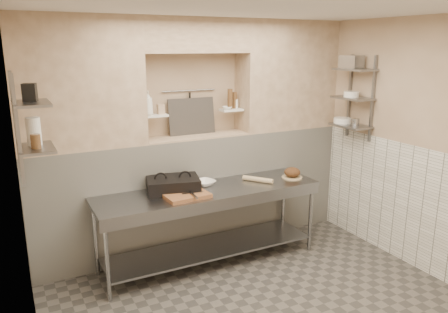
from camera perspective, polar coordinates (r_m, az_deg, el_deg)
wall_left at (r=3.25m, az=-25.25°, el=-6.63°), size 0.10×3.90×2.80m
wall_right at (r=5.25m, az=25.62°, el=0.94°), size 0.10×3.90×2.80m
wall_back at (r=5.58m, az=-4.80°, el=3.03°), size 4.00×0.10×2.80m
backwall_lower at (r=5.54m, az=-3.65°, el=-4.54°), size 4.00×0.40×1.40m
alcove_sill at (r=5.35m, az=-3.77°, el=2.67°), size 1.30×0.40×0.02m
backwall_pillar_left at (r=4.89m, az=-18.49°, el=9.05°), size 1.35×0.40×1.40m
backwall_pillar_right at (r=5.91m, az=8.19°, el=10.41°), size 1.35×0.40×1.40m
backwall_header at (r=5.25m, az=-3.99°, el=15.51°), size 1.30×0.40×0.40m
wainscot_left at (r=3.55m, az=-23.00°, el=-17.16°), size 0.02×3.90×1.40m
wainscot_right at (r=5.39m, az=24.43°, el=-6.38°), size 0.02×3.90×1.40m
alcove_shelf_left at (r=5.13m, az=-8.98°, el=5.31°), size 0.28×0.16×0.02m
alcove_shelf_right at (r=5.52m, az=0.97°, el=6.11°), size 0.28×0.16×0.02m
utensil_rail at (r=5.43m, az=-4.59°, el=8.59°), size 0.70×0.02×0.02m
hanging_steel at (r=5.43m, az=-4.47°, el=6.78°), size 0.02×0.02×0.30m
splash_panel at (r=5.40m, az=-4.24°, el=5.25°), size 0.60×0.08×0.45m
shelf_rail_left_a at (r=4.37m, az=-25.55°, el=3.87°), size 0.03×0.03×0.95m
shelf_rail_left_b at (r=3.98m, az=-25.33°, el=2.98°), size 0.03×0.03×0.95m
wall_shelf_left_lower at (r=4.22m, az=-23.34°, el=0.98°), size 0.30×0.50×0.02m
wall_shelf_left_upper at (r=4.15m, az=-23.88°, el=6.36°), size 0.30×0.50×0.03m
shelf_rail_right_a at (r=5.95m, az=16.08°, el=7.61°), size 0.03×0.03×1.05m
shelf_rail_right_b at (r=5.67m, az=18.84°, el=7.10°), size 0.03×0.03×1.05m
wall_shelf_right_lower at (r=5.76m, az=16.20°, el=3.88°), size 0.30×0.50×0.02m
wall_shelf_right_mid at (r=5.71m, az=16.45°, el=7.33°), size 0.30×0.50×0.02m
wall_shelf_right_upper at (r=5.69m, az=16.70°, el=10.83°), size 0.30×0.50×0.03m
prep_table at (r=5.04m, az=-1.88°, el=-7.15°), size 2.60×0.70×0.90m
panini_press at (r=4.92m, az=-6.67°, el=-3.66°), size 0.66×0.54×0.16m
cutting_board at (r=4.73m, az=-4.94°, el=-5.08°), size 0.49×0.36×0.04m
knife_blade at (r=4.72m, az=-4.12°, el=-4.74°), size 0.24×0.05×0.01m
tongs at (r=4.64m, az=-4.02°, el=-4.99°), size 0.04×0.23×0.02m
mixing_bowl at (r=5.11m, az=-2.55°, el=-3.46°), size 0.29×0.29×0.06m
rolling_pin at (r=5.25m, az=4.44°, el=-3.00°), size 0.28×0.34×0.06m
bread_board at (r=5.45m, az=8.87°, el=-2.70°), size 0.25×0.25×0.01m
bread_loaf at (r=5.44m, az=8.90°, el=-2.03°), size 0.20×0.20×0.12m
bottle_soap at (r=5.04m, az=-9.88°, el=6.86°), size 0.12×0.12×0.28m
jar_alcove at (r=5.14m, az=-8.27°, el=6.14°), size 0.08×0.08×0.11m
bowl_alcove at (r=5.47m, az=0.41°, el=6.37°), size 0.15×0.15×0.04m
condiment_a at (r=5.56m, az=1.41°, el=7.36°), size 0.06×0.06×0.20m
condiment_b at (r=5.50m, az=0.79°, el=7.53°), size 0.06×0.06×0.25m
condiment_c at (r=5.58m, az=1.51°, el=6.90°), size 0.07×0.07×0.11m
jug_left at (r=4.28m, az=-23.61°, el=3.02°), size 0.13×0.13×0.25m
jar_left at (r=4.14m, az=-23.37°, el=1.83°), size 0.08×0.08×0.13m
box_left_upper at (r=4.18m, az=-24.04°, el=7.65°), size 0.14×0.14×0.16m
bowl_right at (r=5.87m, az=15.22°, el=4.58°), size 0.22×0.22×0.07m
canister_right at (r=5.70m, az=16.81°, el=4.31°), size 0.09×0.09×0.09m
bowl_right_mid at (r=5.73m, az=16.29°, el=7.83°), size 0.19×0.19×0.07m
basket_right at (r=5.73m, az=16.32°, el=11.79°), size 0.24×0.28×0.16m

